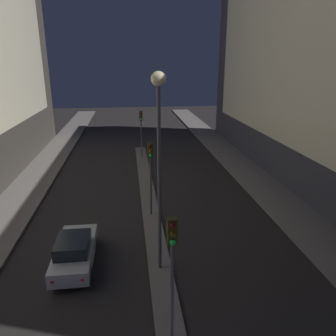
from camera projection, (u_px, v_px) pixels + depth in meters
building_right at (327, 58)px, 24.27m from camera, size 6.01×38.40×19.28m
median_strip at (149, 203)px, 22.73m from camera, size 1.10×30.14×0.13m
traffic_light_near at (172, 254)px, 10.48m from camera, size 0.32×0.42×4.69m
traffic_light_mid at (150, 163)px, 19.76m from camera, size 0.32×0.42×4.69m
traffic_light_far at (141, 124)px, 31.90m from camera, size 0.32×0.42×4.69m
street_lamp at (159, 134)px, 13.52m from camera, size 0.60×0.60×8.94m
car_left_lane at (75, 251)px, 15.62m from camera, size 1.75×4.42×1.60m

